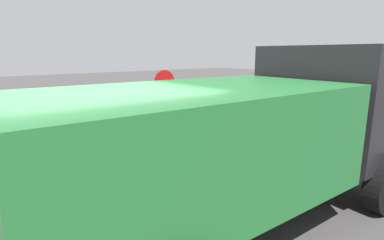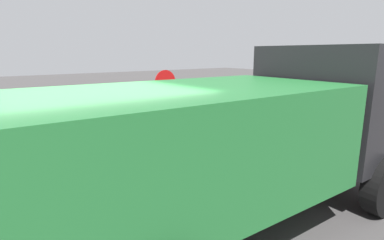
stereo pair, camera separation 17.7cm
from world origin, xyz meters
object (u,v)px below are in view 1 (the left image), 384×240
object	(u,v)px
fire_hydrant	(62,132)
dump_truck_green	(255,130)
loose_tire	(67,127)
stop_sign	(164,91)

from	to	relation	value
fire_hydrant	dump_truck_green	size ratio (longest dim) A/B	0.12
fire_hydrant	loose_tire	distance (m)	0.24
loose_tire	stop_sign	xyz separation A→B (m)	(2.85, -0.86, 0.93)
loose_tire	dump_truck_green	size ratio (longest dim) A/B	0.16
loose_tire	dump_truck_green	bearing A→B (deg)	-76.91
stop_sign	dump_truck_green	xyz separation A→B (m)	(-1.49, -5.01, -0.05)
loose_tire	fire_hydrant	bearing A→B (deg)	124.55
stop_sign	dump_truck_green	size ratio (longest dim) A/B	0.31
fire_hydrant	stop_sign	world-z (taller)	stop_sign
loose_tire	dump_truck_green	xyz separation A→B (m)	(1.36, -5.87, 0.88)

